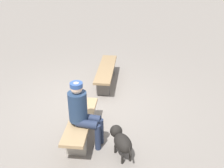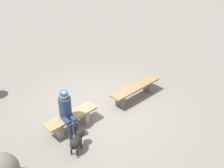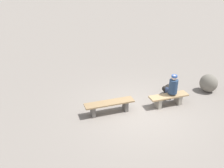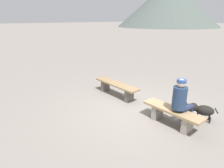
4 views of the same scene
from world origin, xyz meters
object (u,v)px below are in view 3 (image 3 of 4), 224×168
bench_left (109,105)px  seated_person (172,87)px  dog (167,88)px  bench_right (169,98)px  boulder (209,83)px

bench_left → seated_person: bearing=-2.7°
seated_person → dog: size_ratio=2.01×
seated_person → dog: seated_person is taller
seated_person → dog: 0.88m
bench_right → dog: bearing=63.4°
bench_left → dog: size_ratio=2.95×
seated_person → boulder: size_ratio=1.62×
bench_left → seated_person: (2.54, 0.03, 0.41)m
dog → bench_right: bearing=34.2°
boulder → bench_left: bearing=-172.9°
dog → boulder: size_ratio=0.81×
bench_right → boulder: bearing=12.6°
bench_left → bench_right: bench_left is taller
bench_left → boulder: 4.62m
bench_right → bench_left: bearing=175.3°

